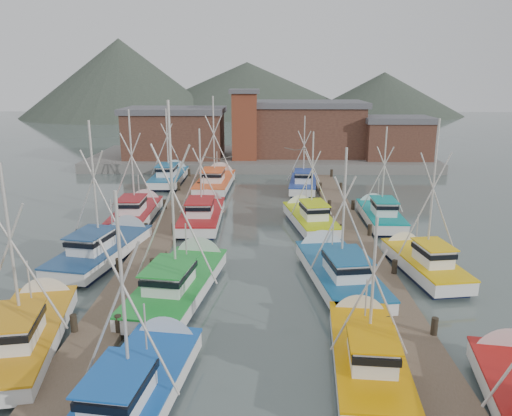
{
  "coord_description": "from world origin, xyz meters",
  "views": [
    {
      "loc": [
        0.47,
        -28.96,
        11.55
      ],
      "look_at": [
        -0.09,
        4.19,
        2.6
      ],
      "focal_mm": 35.0,
      "sensor_mm": 36.0,
      "label": 1
    }
  ],
  "objects_px": {
    "lookout_tower": "(245,124)",
    "boat_4": "(181,281)",
    "boat_0": "(138,387)",
    "boat_12": "(216,181)",
    "boat_1": "(366,351)",
    "boat_8": "(203,214)"
  },
  "relations": [
    {
      "from": "lookout_tower",
      "to": "boat_12",
      "type": "relative_size",
      "value": 0.82
    },
    {
      "from": "boat_12",
      "to": "lookout_tower",
      "type": "bearing_deg",
      "value": 79.41
    },
    {
      "from": "boat_4",
      "to": "boat_12",
      "type": "xyz_separation_m",
      "value": [
        -0.58,
        25.97,
        -0.0
      ]
    },
    {
      "from": "boat_0",
      "to": "boat_12",
      "type": "bearing_deg",
      "value": 98.64
    },
    {
      "from": "boat_0",
      "to": "boat_8",
      "type": "distance_m",
      "value": 22.82
    },
    {
      "from": "boat_12",
      "to": "boat_4",
      "type": "bearing_deg",
      "value": -86.07
    },
    {
      "from": "boat_1",
      "to": "boat_0",
      "type": "bearing_deg",
      "value": -158.73
    },
    {
      "from": "lookout_tower",
      "to": "boat_4",
      "type": "distance_m",
      "value": 37.38
    },
    {
      "from": "boat_1",
      "to": "boat_12",
      "type": "height_order",
      "value": "boat_12"
    },
    {
      "from": "boat_1",
      "to": "lookout_tower",
      "type": "bearing_deg",
      "value": 103.41
    },
    {
      "from": "boat_8",
      "to": "lookout_tower",
      "type": "bearing_deg",
      "value": 83.64
    },
    {
      "from": "boat_1",
      "to": "boat_8",
      "type": "relative_size",
      "value": 0.92
    },
    {
      "from": "lookout_tower",
      "to": "boat_1",
      "type": "relative_size",
      "value": 0.97
    },
    {
      "from": "boat_0",
      "to": "boat_4",
      "type": "bearing_deg",
      "value": 97.68
    },
    {
      "from": "lookout_tower",
      "to": "boat_4",
      "type": "xyz_separation_m",
      "value": [
        -2.02,
        -37.01,
        -4.86
      ]
    },
    {
      "from": "boat_0",
      "to": "boat_12",
      "type": "distance_m",
      "value": 35.41
    },
    {
      "from": "boat_0",
      "to": "boat_1",
      "type": "distance_m",
      "value": 9.02
    },
    {
      "from": "boat_0",
      "to": "boat_8",
      "type": "relative_size",
      "value": 0.98
    },
    {
      "from": "boat_1",
      "to": "boat_12",
      "type": "distance_m",
      "value": 34.12
    },
    {
      "from": "boat_8",
      "to": "boat_0",
      "type": "bearing_deg",
      "value": -89.39
    },
    {
      "from": "boat_8",
      "to": "boat_12",
      "type": "height_order",
      "value": "boat_12"
    },
    {
      "from": "boat_0",
      "to": "boat_8",
      "type": "bearing_deg",
      "value": 98.77
    }
  ]
}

